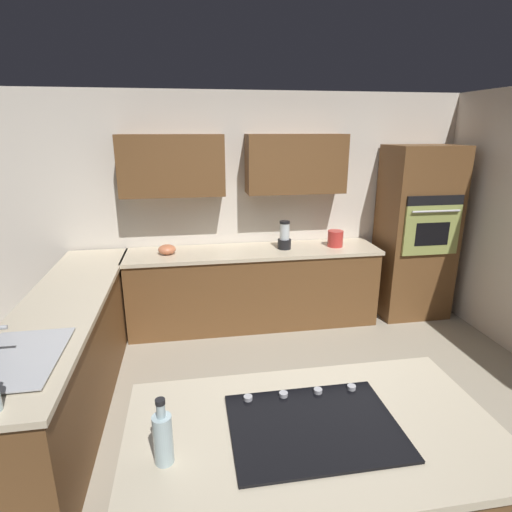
{
  "coord_description": "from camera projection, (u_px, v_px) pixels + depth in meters",
  "views": [
    {
      "loc": [
        0.8,
        2.66,
        2.2
      ],
      "look_at": [
        0.16,
        -1.18,
        0.99
      ],
      "focal_mm": 28.97,
      "sensor_mm": 36.0,
      "label": 1
    }
  ],
  "objects": [
    {
      "name": "island_top",
      "position": [
        314.0,
        431.0,
        1.88
      ],
      "size": [
        1.7,
        0.95,
        0.04
      ],
      "primitive_type": "cube",
      "color": "beige",
      "rests_on": "island_base"
    },
    {
      "name": "island_base",
      "position": [
        310.0,
        508.0,
        2.01
      ],
      "size": [
        1.62,
        0.87,
        0.86
      ],
      "primitive_type": "cube",
      "color": "brown",
      "rests_on": "ground"
    },
    {
      "name": "mixing_bowl",
      "position": [
        167.0,
        249.0,
        4.45
      ],
      "size": [
        0.19,
        0.19,
        0.1
      ],
      "primitive_type": "ellipsoid",
      "color": "#CC724C",
      "rests_on": "countertop_back"
    },
    {
      "name": "lower_cabinets_side",
      "position": [
        70.0,
        354.0,
        3.39
      ],
      "size": [
        0.6,
        2.9,
        0.86
      ],
      "primitive_type": "cube",
      "color": "brown",
      "rests_on": "ground"
    },
    {
      "name": "sink_unit",
      "position": [
        17.0,
        358.0,
        2.41
      ],
      "size": [
        0.46,
        0.7,
        0.23
      ],
      "color": "#515456",
      "rests_on": "countertop_side"
    },
    {
      "name": "oil_bottle",
      "position": [
        163.0,
        437.0,
        1.65
      ],
      "size": [
        0.08,
        0.08,
        0.3
      ],
      "color": "silver",
      "rests_on": "island_top"
    },
    {
      "name": "countertop_side",
      "position": [
        62.0,
        303.0,
        3.26
      ],
      "size": [
        0.64,
        2.94,
        0.04
      ],
      "primitive_type": "cube",
      "color": "beige",
      "rests_on": "lower_cabinets_side"
    },
    {
      "name": "lower_cabinets_back",
      "position": [
        254.0,
        289.0,
        4.76
      ],
      "size": [
        2.8,
        0.6,
        0.86
      ],
      "primitive_type": "cube",
      "color": "brown",
      "rests_on": "ground"
    },
    {
      "name": "ground_plane",
      "position": [
        300.0,
        418.0,
        3.28
      ],
      "size": [
        14.0,
        14.0,
        0.0
      ],
      "primitive_type": "plane",
      "color": "#9E937F"
    },
    {
      "name": "cooktop",
      "position": [
        314.0,
        425.0,
        1.88
      ],
      "size": [
        0.76,
        0.56,
        0.03
      ],
      "color": "black",
      "rests_on": "island_top"
    },
    {
      "name": "countertop_back",
      "position": [
        254.0,
        252.0,
        4.63
      ],
      "size": [
        2.84,
        0.64,
        0.04
      ],
      "primitive_type": "cube",
      "color": "beige",
      "rests_on": "lower_cabinets_back"
    },
    {
      "name": "blender",
      "position": [
        284.0,
        237.0,
        4.63
      ],
      "size": [
        0.15,
        0.15,
        0.32
      ],
      "color": "black",
      "rests_on": "countertop_back"
    },
    {
      "name": "wall_oven",
      "position": [
        416.0,
        233.0,
        4.89
      ],
      "size": [
        0.8,
        0.66,
        2.03
      ],
      "color": "brown",
      "rests_on": "ground"
    },
    {
      "name": "wall_back",
      "position": [
        252.0,
        199.0,
        4.78
      ],
      "size": [
        6.0,
        0.44,
        2.6
      ],
      "color": "silver",
      "rests_on": "ground"
    },
    {
      "name": "kettle",
      "position": [
        335.0,
        239.0,
        4.74
      ],
      "size": [
        0.18,
        0.18,
        0.18
      ],
      "primitive_type": "cylinder",
      "color": "red",
      "rests_on": "countertop_back"
    }
  ]
}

